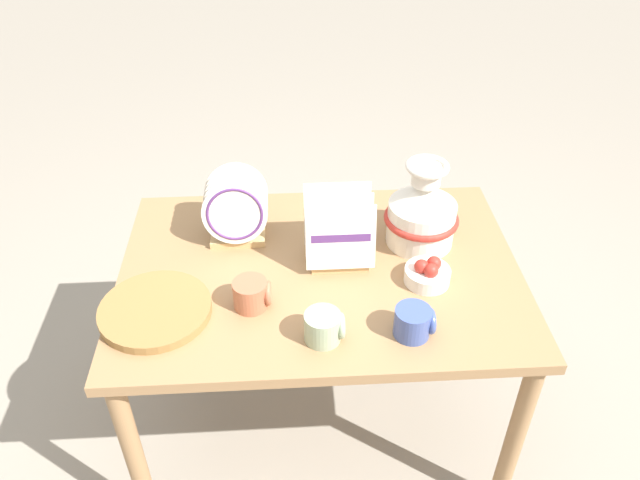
# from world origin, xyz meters

# --- Properties ---
(ground_plane) EXTENTS (14.00, 14.00, 0.00)m
(ground_plane) POSITION_xyz_m (0.00, 0.00, 0.00)
(ground_plane) COLOR gray
(display_table) EXTENTS (1.23, 0.86, 0.73)m
(display_table) POSITION_xyz_m (0.00, 0.00, 0.64)
(display_table) COLOR #9E754C
(display_table) RESTS_ON ground_plane
(ceramic_vase) EXTENTS (0.24, 0.24, 0.29)m
(ceramic_vase) POSITION_xyz_m (0.33, 0.12, 0.85)
(ceramic_vase) COLOR white
(ceramic_vase) RESTS_ON display_table
(dish_rack_round_plates) EXTENTS (0.21, 0.17, 0.23)m
(dish_rack_round_plates) POSITION_xyz_m (-0.26, 0.18, 0.83)
(dish_rack_round_plates) COLOR tan
(dish_rack_round_plates) RESTS_ON display_table
(dish_rack_square_plates) EXTENTS (0.21, 0.17, 0.23)m
(dish_rack_square_plates) POSITION_xyz_m (0.06, 0.04, 0.82)
(dish_rack_square_plates) COLOR tan
(dish_rack_square_plates) RESTS_ON display_table
(wicker_charger_stack) EXTENTS (0.32, 0.32, 0.03)m
(wicker_charger_stack) POSITION_xyz_m (-0.48, -0.17, 0.75)
(wicker_charger_stack) COLOR olive
(wicker_charger_stack) RESTS_ON display_table
(mug_sage_glaze) EXTENTS (0.11, 0.10, 0.09)m
(mug_sage_glaze) POSITION_xyz_m (-0.01, -0.29, 0.78)
(mug_sage_glaze) COLOR #9EB28E
(mug_sage_glaze) RESTS_ON display_table
(mug_cobalt_glaze) EXTENTS (0.11, 0.10, 0.09)m
(mug_cobalt_glaze) POSITION_xyz_m (0.24, -0.29, 0.78)
(mug_cobalt_glaze) COLOR #42569E
(mug_cobalt_glaze) RESTS_ON display_table
(mug_terracotta_glaze) EXTENTS (0.11, 0.10, 0.09)m
(mug_terracotta_glaze) POSITION_xyz_m (-0.20, -0.15, 0.78)
(mug_terracotta_glaze) COLOR #B76647
(mug_terracotta_glaze) RESTS_ON display_table
(fruit_bowl) EXTENTS (0.14, 0.14, 0.08)m
(fruit_bowl) POSITION_xyz_m (0.32, -0.08, 0.76)
(fruit_bowl) COLOR white
(fruit_bowl) RESTS_ON display_table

